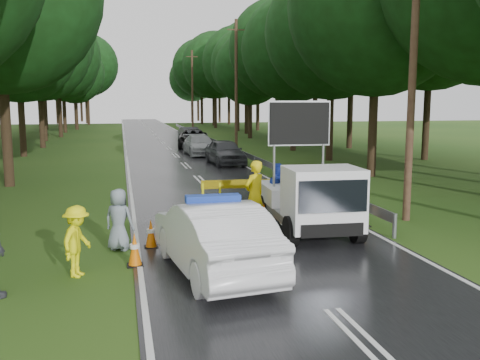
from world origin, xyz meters
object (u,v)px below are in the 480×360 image
object	(u,v)px
work_truck	(310,198)
queue_car_fourth	(190,135)
officer	(255,195)
queue_car_first	(225,152)
civilian	(279,192)
queue_car_third	(193,139)
police_sedan	(213,237)
barrier	(245,188)
queue_car_second	(200,145)

from	to	relation	value
work_truck	queue_car_fourth	xyz separation A→B (m)	(1.01, 35.18, -0.34)
officer	queue_car_first	distance (m)	16.36
queue_car_first	civilian	bearing A→B (deg)	-98.16
queue_car_third	queue_car_first	bearing A→B (deg)	-81.55
police_sedan	queue_car_fourth	size ratio (longest dim) A/B	1.22
work_truck	queue_car_fourth	size ratio (longest dim) A/B	1.16
police_sedan	queue_car_first	world-z (taller)	police_sedan
police_sedan	queue_car_third	size ratio (longest dim) A/B	0.94
queue_car_first	work_truck	bearing A→B (deg)	-96.44
barrier	queue_car_second	distance (m)	20.43
civilian	police_sedan	bearing A→B (deg)	-146.76
work_truck	barrier	world-z (taller)	work_truck
queue_car_third	officer	bearing A→B (deg)	-86.96
officer	queue_car_second	bearing A→B (deg)	-126.18
barrier	police_sedan	bearing A→B (deg)	-106.60
work_truck	queue_car_first	size ratio (longest dim) A/B	1.08
civilian	work_truck	bearing A→B (deg)	-104.33
civilian	queue_car_first	xyz separation A→B (m)	(1.19, 15.20, -0.15)
police_sedan	queue_car_first	xyz separation A→B (m)	(4.16, 20.07, -0.05)
work_truck	officer	world-z (taller)	work_truck
work_truck	barrier	xyz separation A→B (m)	(-1.29, 2.71, -0.10)
police_sedan	barrier	xyz separation A→B (m)	(2.05, 5.69, 0.11)
officer	queue_car_third	size ratio (longest dim) A/B	0.38
work_truck	queue_car_second	size ratio (longest dim) A/B	1.00
police_sedan	queue_car_first	bearing A→B (deg)	-109.75
work_truck	queue_car_second	bearing A→B (deg)	92.16
queue_car_second	queue_car_fourth	bearing A→B (deg)	83.56
officer	queue_car_second	size ratio (longest dim) A/B	0.43
barrier	queue_car_fourth	xyz separation A→B (m)	(2.30, 32.47, -0.24)
civilian	queue_car_third	size ratio (longest dim) A/B	0.34
work_truck	queue_car_third	size ratio (longest dim) A/B	0.89
work_truck	queue_car_first	xyz separation A→B (m)	(0.82, 17.09, -0.26)
work_truck	officer	xyz separation A→B (m)	(-1.42, 0.89, 0.01)
barrier	queue_car_third	world-z (taller)	queue_car_third
barrier	queue_car_first	bearing A→B (deg)	84.91
queue_car_second	queue_car_fourth	world-z (taller)	queue_car_second
barrier	queue_car_first	distance (m)	14.54
civilian	queue_car_second	bearing A→B (deg)	63.24
civilian	queue_car_first	bearing A→B (deg)	60.19
police_sedan	officer	distance (m)	4.33
barrier	civilian	size ratio (longest dim) A/B	1.61
barrier	queue_car_first	size ratio (longest dim) A/B	0.66
officer	civilian	size ratio (longest dim) A/B	1.12
officer	queue_car_second	world-z (taller)	officer
officer	civilian	bearing A→B (deg)	-168.61
work_truck	civilian	xyz separation A→B (m)	(-0.37, 1.89, -0.10)
work_truck	queue_car_third	distance (m)	29.10
barrier	queue_car_third	size ratio (longest dim) A/B	0.55
civilian	queue_car_fourth	world-z (taller)	civilian
police_sedan	work_truck	distance (m)	4.48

